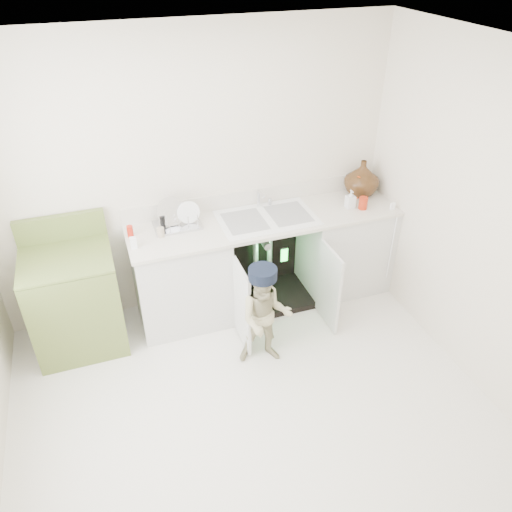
# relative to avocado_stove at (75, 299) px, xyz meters

# --- Properties ---
(ground) EXTENTS (3.50, 3.50, 0.00)m
(ground) POSITION_rel_avocado_stove_xyz_m (1.15, -1.18, -0.45)
(ground) COLOR beige
(ground) RESTS_ON ground
(room_shell) EXTENTS (6.00, 5.50, 1.26)m
(room_shell) POSITION_rel_avocado_stove_xyz_m (1.15, -1.18, 0.80)
(room_shell) COLOR beige
(room_shell) RESTS_ON ground
(counter_run) EXTENTS (2.44, 1.02, 1.24)m
(counter_run) POSITION_rel_avocado_stove_xyz_m (1.74, 0.03, 0.02)
(counter_run) COLOR silver
(counter_run) RESTS_ON ground
(avocado_stove) EXTENTS (0.71, 0.65, 1.10)m
(avocado_stove) POSITION_rel_avocado_stove_xyz_m (0.00, 0.00, 0.00)
(avocado_stove) COLOR olive
(avocado_stove) RESTS_ON ground
(repair_worker) EXTENTS (0.60, 0.63, 0.91)m
(repair_worker) POSITION_rel_avocado_stove_xyz_m (1.42, -0.73, 0.01)
(repair_worker) COLOR #C4BB8D
(repair_worker) RESTS_ON ground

